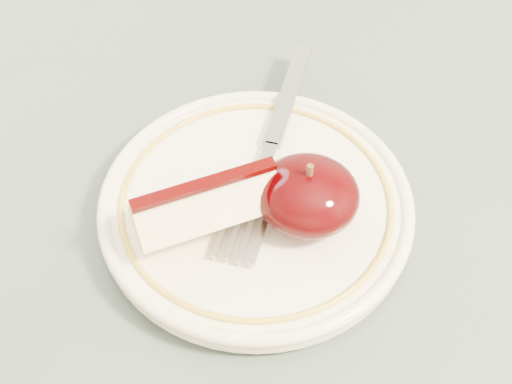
# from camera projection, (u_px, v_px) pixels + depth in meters

# --- Properties ---
(table) EXTENTS (0.90, 0.90, 0.75)m
(table) POSITION_uv_depth(u_px,v_px,m) (278.00, 327.00, 0.52)
(table) COLOR brown
(table) RESTS_ON ground
(plate) EXTENTS (0.20, 0.20, 0.02)m
(plate) POSITION_uv_depth(u_px,v_px,m) (256.00, 206.00, 0.46)
(plate) COLOR #F4ECCD
(plate) RESTS_ON table
(apple_half) EXTENTS (0.06, 0.06, 0.05)m
(apple_half) POSITION_uv_depth(u_px,v_px,m) (308.00, 195.00, 0.43)
(apple_half) COLOR black
(apple_half) RESTS_ON plate
(apple_wedge) EXTENTS (0.10, 0.08, 0.04)m
(apple_wedge) POSITION_uv_depth(u_px,v_px,m) (206.00, 206.00, 0.43)
(apple_wedge) COLOR #FEEDBB
(apple_wedge) RESTS_ON plate
(fork) EXTENTS (0.05, 0.20, 0.00)m
(fork) POSITION_uv_depth(u_px,v_px,m) (271.00, 147.00, 0.48)
(fork) COLOR #929499
(fork) RESTS_ON plate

